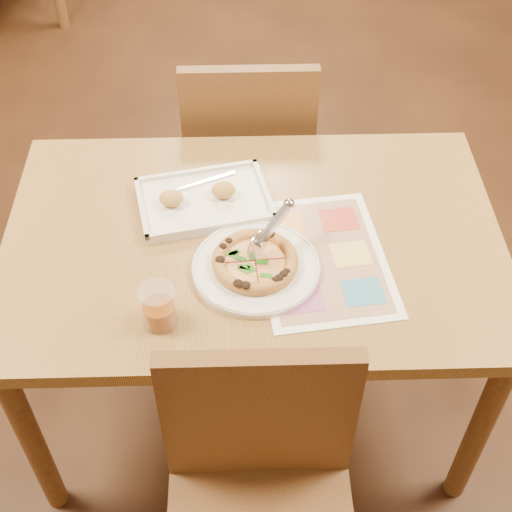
{
  "coord_description": "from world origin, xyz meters",
  "views": [
    {
      "loc": [
        -0.03,
        -1.31,
        2.03
      ],
      "look_at": [
        0.0,
        -0.12,
        0.77
      ],
      "focal_mm": 50.0,
      "sensor_mm": 36.0,
      "label": 1
    }
  ],
  "objects_px": {
    "plate": "(256,267)",
    "menu": "(322,258)",
    "pizza_cutter": "(269,231)",
    "glass_tumbler": "(159,309)",
    "pizza": "(255,261)",
    "chair_far": "(249,141)",
    "chair_near": "(260,481)",
    "dining_table": "(253,258)",
    "appetizer_tray": "(203,201)"
  },
  "relations": [
    {
      "from": "glass_tumbler",
      "to": "chair_far",
      "type": "bearing_deg",
      "value": 75.78
    },
    {
      "from": "pizza",
      "to": "appetizer_tray",
      "type": "distance_m",
      "value": 0.28
    },
    {
      "from": "dining_table",
      "to": "pizza",
      "type": "relative_size",
      "value": 6.07
    },
    {
      "from": "chair_far",
      "to": "glass_tumbler",
      "type": "distance_m",
      "value": 0.93
    },
    {
      "from": "dining_table",
      "to": "glass_tumbler",
      "type": "distance_m",
      "value": 0.38
    },
    {
      "from": "chair_near",
      "to": "menu",
      "type": "distance_m",
      "value": 0.57
    },
    {
      "from": "chair_far",
      "to": "glass_tumbler",
      "type": "bearing_deg",
      "value": 75.78
    },
    {
      "from": "pizza",
      "to": "glass_tumbler",
      "type": "bearing_deg",
      "value": -144.71
    },
    {
      "from": "chair_far",
      "to": "pizza",
      "type": "height_order",
      "value": "chair_far"
    },
    {
      "from": "dining_table",
      "to": "chair_near",
      "type": "relative_size",
      "value": 2.77
    },
    {
      "from": "dining_table",
      "to": "pizza",
      "type": "distance_m",
      "value": 0.16
    },
    {
      "from": "plate",
      "to": "menu",
      "type": "distance_m",
      "value": 0.17
    },
    {
      "from": "chair_near",
      "to": "plate",
      "type": "xyz_separation_m",
      "value": [
        0.0,
        0.48,
        0.16
      ]
    },
    {
      "from": "pizza",
      "to": "appetizer_tray",
      "type": "height_order",
      "value": "appetizer_tray"
    },
    {
      "from": "chair_far",
      "to": "plate",
      "type": "distance_m",
      "value": 0.74
    },
    {
      "from": "chair_near",
      "to": "pizza_cutter",
      "type": "height_order",
      "value": "chair_near"
    },
    {
      "from": "dining_table",
      "to": "glass_tumbler",
      "type": "relative_size",
      "value": 12.19
    },
    {
      "from": "dining_table",
      "to": "chair_far",
      "type": "distance_m",
      "value": 0.61
    },
    {
      "from": "plate",
      "to": "pizza_cutter",
      "type": "relative_size",
      "value": 2.35
    },
    {
      "from": "pizza",
      "to": "pizza_cutter",
      "type": "bearing_deg",
      "value": 51.16
    },
    {
      "from": "pizza_cutter",
      "to": "glass_tumbler",
      "type": "distance_m",
      "value": 0.33
    },
    {
      "from": "dining_table",
      "to": "chair_far",
      "type": "relative_size",
      "value": 2.77
    },
    {
      "from": "plate",
      "to": "glass_tumbler",
      "type": "relative_size",
      "value": 2.98
    },
    {
      "from": "plate",
      "to": "pizza",
      "type": "xyz_separation_m",
      "value": [
        -0.0,
        0.0,
        0.02
      ]
    },
    {
      "from": "pizza_cutter",
      "to": "menu",
      "type": "bearing_deg",
      "value": -54.67
    },
    {
      "from": "pizza",
      "to": "plate",
      "type": "bearing_deg",
      "value": -49.11
    },
    {
      "from": "chair_near",
      "to": "chair_far",
      "type": "bearing_deg",
      "value": 90.0
    },
    {
      "from": "dining_table",
      "to": "menu",
      "type": "height_order",
      "value": "menu"
    },
    {
      "from": "glass_tumbler",
      "to": "menu",
      "type": "distance_m",
      "value": 0.44
    },
    {
      "from": "plate",
      "to": "pizza_cutter",
      "type": "distance_m",
      "value": 0.1
    },
    {
      "from": "chair_far",
      "to": "appetizer_tray",
      "type": "bearing_deg",
      "value": 74.55
    },
    {
      "from": "chair_near",
      "to": "glass_tumbler",
      "type": "xyz_separation_m",
      "value": [
        -0.22,
        0.33,
        0.2
      ]
    },
    {
      "from": "menu",
      "to": "appetizer_tray",
      "type": "bearing_deg",
      "value": 145.48
    },
    {
      "from": "chair_near",
      "to": "pizza_cutter",
      "type": "bearing_deg",
      "value": 86.06
    },
    {
      "from": "plate",
      "to": "appetizer_tray",
      "type": "height_order",
      "value": "appetizer_tray"
    },
    {
      "from": "chair_far",
      "to": "pizza_cutter",
      "type": "relative_size",
      "value": 3.48
    },
    {
      "from": "plate",
      "to": "pizza",
      "type": "distance_m",
      "value": 0.02
    },
    {
      "from": "dining_table",
      "to": "glass_tumbler",
      "type": "xyz_separation_m",
      "value": [
        -0.22,
        -0.28,
        0.13
      ]
    },
    {
      "from": "pizza",
      "to": "appetizer_tray",
      "type": "xyz_separation_m",
      "value": [
        -0.13,
        0.24,
        -0.01
      ]
    },
    {
      "from": "pizza",
      "to": "menu",
      "type": "height_order",
      "value": "pizza"
    },
    {
      "from": "chair_near",
      "to": "plate",
      "type": "distance_m",
      "value": 0.51
    },
    {
      "from": "plate",
      "to": "glass_tumbler",
      "type": "xyz_separation_m",
      "value": [
        -0.23,
        -0.16,
        0.04
      ]
    },
    {
      "from": "chair_near",
      "to": "chair_far",
      "type": "distance_m",
      "value": 1.2
    },
    {
      "from": "glass_tumbler",
      "to": "pizza",
      "type": "bearing_deg",
      "value": 35.29
    },
    {
      "from": "chair_far",
      "to": "appetizer_tray",
      "type": "relative_size",
      "value": 1.2
    },
    {
      "from": "dining_table",
      "to": "menu",
      "type": "xyz_separation_m",
      "value": [
        0.17,
        -0.08,
        0.09
      ]
    },
    {
      "from": "plate",
      "to": "pizza",
      "type": "bearing_deg",
      "value": 130.89
    },
    {
      "from": "appetizer_tray",
      "to": "chair_far",
      "type": "bearing_deg",
      "value": 74.55
    },
    {
      "from": "glass_tumbler",
      "to": "menu",
      "type": "height_order",
      "value": "glass_tumbler"
    },
    {
      "from": "pizza",
      "to": "menu",
      "type": "xyz_separation_m",
      "value": [
        0.17,
        0.03,
        -0.03
      ]
    }
  ]
}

